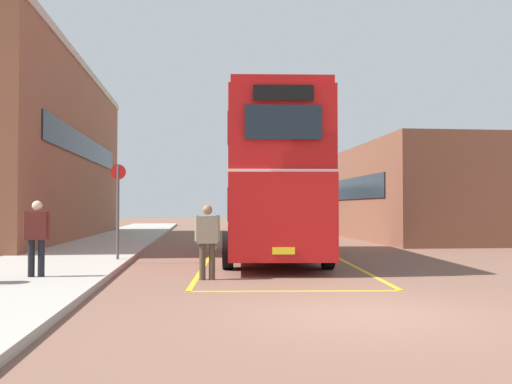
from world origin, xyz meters
name	(u,v)px	position (x,y,z in m)	size (l,w,h in m)	color
ground_plane	(261,248)	(0.00, 14.40, 0.00)	(135.60, 135.60, 0.00)	brown
sidewalk_left	(106,243)	(-6.50, 16.80, 0.07)	(4.00, 57.60, 0.14)	#A39E93
brick_building_left	(27,152)	(-10.99, 20.55, 4.38)	(5.92, 21.74, 8.74)	brown
depot_building_right	(422,194)	(9.80, 21.74, 2.38)	(8.66, 17.20, 4.76)	brown
double_decker_bus	(271,180)	(-0.19, 9.58, 2.51)	(3.45, 10.47, 4.75)	black
single_deck_bus	(273,207)	(2.54, 29.54, 1.64)	(3.20, 8.85, 3.02)	black
pedestrian_boarding	(207,236)	(-2.32, 4.36, 0.97)	(0.57, 0.24, 1.68)	#473828
pedestrian_waiting_near	(37,233)	(-5.97, 4.13, 1.08)	(0.55, 0.24, 1.63)	black
bus_stop_sign	(118,202)	(-4.82, 8.17, 1.78)	(0.44, 0.08, 2.73)	#4C4C51
bay_marking_yellow	(278,264)	(-0.25, 7.64, 0.00)	(5.18, 12.62, 0.01)	gold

